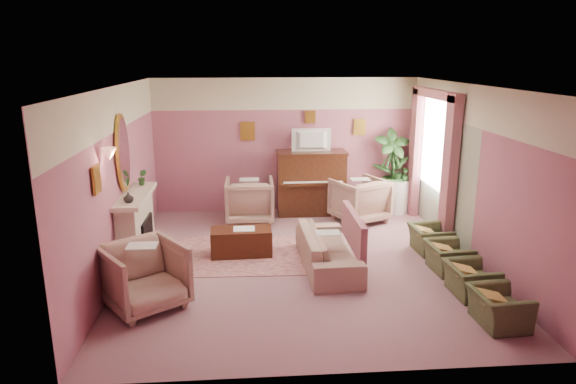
{
  "coord_description": "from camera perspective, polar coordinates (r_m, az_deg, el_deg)",
  "views": [
    {
      "loc": [
        -0.79,
        -7.66,
        3.23
      ],
      "look_at": [
        -0.16,
        0.4,
        1.08
      ],
      "focal_mm": 32.0,
      "sensor_mm": 36.0,
      "label": 1
    }
  ],
  "objects": [
    {
      "name": "wall_right",
      "position": [
        8.63,
        19.88,
        1.76
      ],
      "size": [
        0.02,
        6.0,
        2.8
      ],
      "primitive_type": "cube",
      "color": "#7E4A67",
      "rests_on": "floor"
    },
    {
      "name": "mantel_shelf",
      "position": [
        8.32,
        -16.59,
        -0.41
      ],
      "size": [
        0.4,
        1.55,
        0.07
      ],
      "primitive_type": "cube",
      "color": "beige",
      "rests_on": "fireplace_surround"
    },
    {
      "name": "stripe_panel",
      "position": [
        9.86,
        16.6,
        1.65
      ],
      "size": [
        0.01,
        3.0,
        2.15
      ],
      "primitive_type": "cube",
      "color": "#989F87",
      "rests_on": "wall_right"
    },
    {
      "name": "wall_back",
      "position": [
        10.84,
        -0.22,
        5.18
      ],
      "size": [
        5.5,
        0.02,
        2.8
      ],
      "primitive_type": "cube",
      "color": "#7E4A67",
      "rests_on": "floor"
    },
    {
      "name": "fireplace_inset",
      "position": [
        8.52,
        -15.77,
        -5.08
      ],
      "size": [
        0.18,
        0.72,
        0.68
      ],
      "primitive_type": "cube",
      "color": "black",
      "rests_on": "floor"
    },
    {
      "name": "print_back_left",
      "position": [
        10.72,
        -4.51,
        6.76
      ],
      "size": [
        0.3,
        0.03,
        0.38
      ],
      "primitive_type": "cube",
      "color": "#B2892A",
      "rests_on": "wall_back"
    },
    {
      "name": "floor",
      "position": [
        8.35,
        1.33,
        -7.87
      ],
      "size": [
        5.5,
        6.0,
        0.01
      ],
      "primitive_type": "cube",
      "color": "gray",
      "rests_on": "ground"
    },
    {
      "name": "olive_chair_c",
      "position": [
        8.3,
        17.38,
        -6.47
      ],
      "size": [
        0.49,
        0.69,
        0.6
      ],
      "primitive_type": "imported",
      "color": "#475130",
      "rests_on": "floor"
    },
    {
      "name": "palm_pot",
      "position": [
        11.15,
        11.2,
        -1.32
      ],
      "size": [
        0.34,
        0.34,
        0.34
      ],
      "primitive_type": "cylinder",
      "color": "brown",
      "rests_on": "floor"
    },
    {
      "name": "pelmet",
      "position": [
        9.84,
        16.1,
        10.43
      ],
      "size": [
        0.16,
        2.2,
        0.16
      ],
      "primitive_type": "cube",
      "color": "#9B5460",
      "rests_on": "wall_right"
    },
    {
      "name": "fire_ember",
      "position": [
        8.57,
        -15.42,
        -6.21
      ],
      "size": [
        0.06,
        0.54,
        0.1
      ],
      "primitive_type": "cube",
      "color": "#F15724",
      "rests_on": "floor"
    },
    {
      "name": "floral_armchair_left",
      "position": [
        10.25,
        -4.29,
        -0.66
      ],
      "size": [
        0.93,
        0.93,
        0.97
      ],
      "primitive_type": "imported",
      "color": "tan",
      "rests_on": "floor"
    },
    {
      "name": "side_plant_big",
      "position": [
        11.01,
        12.13,
        2.19
      ],
      "size": [
        0.3,
        0.3,
        0.34
      ],
      "primitive_type": "imported",
      "color": "#244D21",
      "rests_on": "side_table"
    },
    {
      "name": "mantel_plant",
      "position": [
        8.8,
        -15.89,
        1.6
      ],
      "size": [
        0.16,
        0.16,
        0.28
      ],
      "primitive_type": "imported",
      "color": "#244D21",
      "rests_on": "mantel_shelf"
    },
    {
      "name": "ceiling",
      "position": [
        7.71,
        1.46,
        11.7
      ],
      "size": [
        5.5,
        6.0,
        0.01
      ],
      "primitive_type": "cube",
      "color": "white",
      "rests_on": "wall_back"
    },
    {
      "name": "print_back_mid",
      "position": [
        10.76,
        2.47,
        8.33
      ],
      "size": [
        0.22,
        0.03,
        0.26
      ],
      "primitive_type": "cube",
      "color": "#B2892A",
      "rests_on": "wall_back"
    },
    {
      "name": "fireplace_surround",
      "position": [
        8.49,
        -16.5,
        -4.13
      ],
      "size": [
        0.3,
        1.4,
        1.1
      ],
      "primitive_type": "cube",
      "color": "beige",
      "rests_on": "floor"
    },
    {
      "name": "window_blind",
      "position": [
        9.96,
        16.17,
        5.48
      ],
      "size": [
        0.03,
        1.4,
        1.8
      ],
      "primitive_type": "cube",
      "color": "#EEE1C4",
      "rests_on": "wall_right"
    },
    {
      "name": "piano_keys",
      "position": [
        10.37,
        2.81,
        1.1
      ],
      "size": [
        1.2,
        0.08,
        0.02
      ],
      "primitive_type": "cube",
      "color": "white",
      "rests_on": "piano"
    },
    {
      "name": "area_rug",
      "position": [
        8.69,
        -4.33,
        -6.92
      ],
      "size": [
        2.55,
        1.87,
        0.01
      ],
      "primitive_type": "cube",
      "rotation": [
        0.0,
        0.0,
        -0.03
      ],
      "color": "#AA686B",
      "rests_on": "floor"
    },
    {
      "name": "hearth",
      "position": [
        8.64,
        -14.93,
        -7.5
      ],
      "size": [
        0.55,
        1.5,
        0.02
      ],
      "primitive_type": "cube",
      "color": "beige",
      "rests_on": "floor"
    },
    {
      "name": "olive_chair_b",
      "position": [
        7.61,
        19.65,
        -8.67
      ],
      "size": [
        0.49,
        0.69,
        0.6
      ],
      "primitive_type": "imported",
      "color": "#475130",
      "rests_on": "floor"
    },
    {
      "name": "side_plant_small",
      "position": [
        10.96,
        12.87,
        1.93
      ],
      "size": [
        0.16,
        0.16,
        0.28
      ],
      "primitive_type": "imported",
      "color": "#244D21",
      "rests_on": "side_table"
    },
    {
      "name": "piano_keyshelf",
      "position": [
        10.38,
        2.81,
        0.88
      ],
      "size": [
        1.3,
        0.12,
        0.06
      ],
      "primitive_type": "cube",
      "color": "#381B0F",
      "rests_on": "piano"
    },
    {
      "name": "sconce_shade",
      "position": [
        7.16,
        -19.25,
        4.01
      ],
      "size": [
        0.2,
        0.2,
        0.16
      ],
      "primitive_type": "cone",
      "color": "#F59A78",
      "rests_on": "wall_left"
    },
    {
      "name": "print_left_wall",
      "position": [
        6.9,
        -20.5,
        1.31
      ],
      "size": [
        0.03,
        0.28,
        0.36
      ],
      "primitive_type": "cube",
      "color": "#B2892A",
      "rests_on": "wall_left"
    },
    {
      "name": "sofa",
      "position": [
        8.09,
        4.46,
        -5.65
      ],
      "size": [
        0.66,
        1.97,
        0.8
      ],
      "primitive_type": "imported",
      "color": "tan",
      "rests_on": "floor"
    },
    {
      "name": "palm_plant",
      "position": [
        10.94,
        11.44,
        3.16
      ],
      "size": [
        0.76,
        0.76,
        1.44
      ],
      "primitive_type": "imported",
      "color": "#244D21",
      "rests_on": "palm_pot"
    },
    {
      "name": "television",
      "position": [
        10.49,
        2.66,
        5.95
      ],
      "size": [
        0.8,
        0.12,
        0.48
      ],
      "primitive_type": "imported",
      "color": "black",
      "rests_on": "piano"
    },
    {
      "name": "olive_chair_a",
      "position": [
        6.94,
        22.39,
        -11.27
      ],
      "size": [
        0.49,
        0.69,
        0.6
      ],
      "primitive_type": "imported",
      "color": "#475130",
      "rests_on": "floor"
    },
    {
      "name": "curtain_left",
      "position": [
        9.17,
        17.5,
        2.05
      ],
      "size": [
        0.16,
        0.34,
        2.6
      ],
      "primitive_type": "cube",
      "color": "#9B5460",
      "rests_on": "floor"
    },
    {
      "name": "coffee_table",
      "position": [
        8.63,
        -5.21,
        -5.54
      ],
      "size": [
        1.02,
        0.54,
        0.45
      ],
      "primitive_type": "cube",
      "rotation": [
        0.0,
        0.0,
        0.04
      ],
      "color": "#3A190D",
      "rests_on": "floor"
    },
    {
      "name": "picture_rail_band",
      "position": [
        10.7,
        -0.23,
        10.85
      ],
      "size": [
        5.5,
        0.01,
        0.65
      ],
      "primitive_type": "cube",
      "color": "beige",
      "rests_on": "wall_back"
    },
    {
      "name": "floral_armchair_right",
      "position": [
        10.34,
        7.97,
        -0.63
      ],
      "size": [
        0.93,
        0.93,
        0.97
      ],
      "primitive_type": "imported",
      "color": "tan",
      "rests_on": "floor"
    },
    {
      "name": "wall_left",
      "position": [
        8.11,
        -18.33,
        1.1
      ],
      "size": [
        0.02,
        6.0,
        2.8
      ],
      "primitive_type": "cube",
      "color": "#7E4A67",
      "rests_on": "floor"
    },
    {
      "name": "piano",
      "position": [
        10.73,
        2.57,
        0.97
      ],
      "size": [
        1.4,
        0.6,
        1.3
      ],
      "primitive_type": "cube",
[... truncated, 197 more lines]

